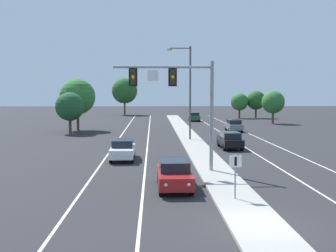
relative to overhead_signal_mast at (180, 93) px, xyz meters
The scene contains 20 objects.
ground_plane 12.61m from the overhead_signal_mast, 78.18° to the right, with size 260.00×260.00×0.00m, color #28282B.
median_island 8.89m from the overhead_signal_mast, 71.00° to the left, with size 2.40×110.00×0.15m, color #9E9B93.
lane_stripe_oncoming_center 14.97m from the overhead_signal_mast, 99.69° to the left, with size 0.14×100.00×0.01m, color silver.
lane_stripe_receding_center 16.38m from the overhead_signal_mast, 62.97° to the left, with size 0.14×100.00×0.01m, color silver.
edge_stripe_left 15.83m from the overhead_signal_mast, 112.28° to the left, with size 0.14×100.00×0.01m, color silver.
edge_stripe_right 18.04m from the overhead_signal_mast, 53.16° to the left, with size 0.14×100.00×0.01m, color silver.
overhead_signal_mast is the anchor object (origin of this frame).
median_sign_post 8.50m from the overhead_signal_mast, 73.26° to the right, with size 0.60×0.10×2.20m.
street_lamp_median 17.75m from the overhead_signal_mast, 83.52° to the left, with size 2.58×0.28×10.00m.
car_oncoming_red 6.38m from the overhead_signal_mast, 97.99° to the right, with size 1.88×4.49×1.58m.
car_oncoming_white 8.13m from the overhead_signal_mast, 128.11° to the left, with size 1.85×4.48×1.58m.
car_receding_black 13.22m from the overhead_signal_mast, 64.25° to the left, with size 1.87×4.49×1.58m.
car_receding_grey 29.39m from the overhead_signal_mast, 71.99° to the left, with size 1.86×4.49×1.58m.
car_receding_green 47.21m from the overhead_signal_mast, 83.16° to the left, with size 1.90×4.50×1.58m.
tree_far_left_c 32.24m from the overhead_signal_mast, 112.00° to the left, with size 4.86×4.86×7.03m.
tree_far_left_b 28.39m from the overhead_signal_mast, 115.69° to the left, with size 3.61×3.61×5.23m.
tree_far_right_b 57.24m from the overhead_signal_mast, 71.07° to the left, with size 3.74×3.74×5.41m.
tree_far_right_a 44.17m from the overhead_signal_mast, 66.00° to the left, with size 3.74×3.74×5.41m.
tree_far_right_c 55.96m from the overhead_signal_mast, 74.21° to the left, with size 3.43×3.43×4.96m.
tree_far_left_a 66.72m from the overhead_signal_mast, 97.00° to the left, with size 5.71×5.71×8.26m.
Camera 1 is at (-4.15, -15.91, 5.42)m, focal length 44.33 mm.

